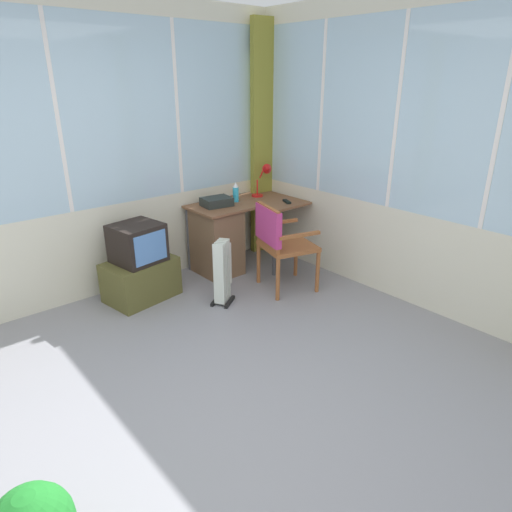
{
  "coord_description": "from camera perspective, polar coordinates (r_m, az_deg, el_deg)",
  "views": [
    {
      "loc": [
        -1.28,
        -1.87,
        2.0
      ],
      "look_at": [
        1.0,
        0.8,
        0.6
      ],
      "focal_mm": 31.54,
      "sensor_mm": 36.0,
      "label": 1
    }
  ],
  "objects": [
    {
      "name": "curtain_corner",
      "position": [
        5.31,
        0.96,
        14.13
      ],
      "size": [
        0.32,
        0.1,
        2.59
      ],
      "primitive_type": "cube",
      "rotation": [
        0.0,
        0.0,
        -0.09
      ],
      "color": "olive",
      "rests_on": "ground"
    },
    {
      "name": "tv_remote",
      "position": [
        4.93,
        3.93,
        6.91
      ],
      "size": [
        0.1,
        0.16,
        0.02
      ],
      "primitive_type": "cube",
      "rotation": [
        0.0,
        0.0,
        -0.39
      ],
      "color": "black",
      "rests_on": "desk"
    },
    {
      "name": "north_window_panel",
      "position": [
        4.32,
        -23.3,
        11.27
      ],
      "size": [
        4.62,
        0.07,
        2.69
      ],
      "color": "silver",
      "rests_on": "ground"
    },
    {
      "name": "desk_lamp",
      "position": [
        5.14,
        1.19,
        10.23
      ],
      "size": [
        0.24,
        0.21,
        0.37
      ],
      "color": "red",
      "rests_on": "desk"
    },
    {
      "name": "spray_bottle",
      "position": [
        4.93,
        -2.59,
        8.07
      ],
      "size": [
        0.06,
        0.06,
        0.22
      ],
      "color": "#34B7E0",
      "rests_on": "desk"
    },
    {
      "name": "wooden_armchair",
      "position": [
        4.37,
        2.73,
        2.46
      ],
      "size": [
        0.6,
        0.6,
        0.87
      ],
      "color": "#9C582E",
      "rests_on": "ground"
    },
    {
      "name": "paper_tray",
      "position": [
        4.79,
        -5.02,
        6.87
      ],
      "size": [
        0.33,
        0.27,
        0.09
      ],
      "primitive_type": "cube",
      "rotation": [
        0.0,
        0.0,
        -0.14
      ],
      "color": "#252C29",
      "rests_on": "desk"
    },
    {
      "name": "space_heater",
      "position": [
        4.21,
        -4.21,
        -1.91
      ],
      "size": [
        0.29,
        0.27,
        0.62
      ],
      "color": "silver",
      "rests_on": "ground"
    },
    {
      "name": "tv_on_stand",
      "position": [
        4.41,
        -14.5,
        -1.26
      ],
      "size": [
        0.7,
        0.54,
        0.75
      ],
      "color": "brown",
      "rests_on": "ground"
    },
    {
      "name": "desk",
      "position": [
        4.87,
        -4.6,
        2.39
      ],
      "size": [
        1.17,
        0.8,
        0.73
      ],
      "color": "brown",
      "rests_on": "ground"
    },
    {
      "name": "ground",
      "position": [
        3.04,
        -4.82,
        -20.23
      ],
      "size": [
        5.62,
        5.35,
        0.06
      ],
      "primitive_type": "cube",
      "color": "gray"
    },
    {
      "name": "east_window_panel",
      "position": [
        4.13,
        22.27,
        11.04
      ],
      "size": [
        0.07,
        4.35,
        2.69
      ],
      "color": "silver",
      "rests_on": "ground"
    }
  ]
}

